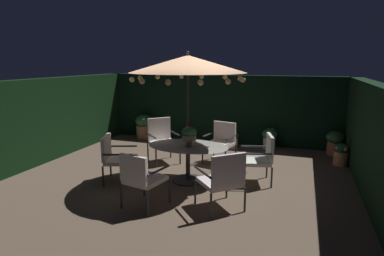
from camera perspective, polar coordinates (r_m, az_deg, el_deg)
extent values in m
cube|color=brown|center=(6.84, -1.83, -8.78)|extent=(7.43, 6.92, 0.02)
cube|color=black|center=(9.67, 5.15, 3.46)|extent=(7.43, 0.30, 2.00)
cube|color=black|center=(8.49, -24.98, 1.23)|extent=(0.30, 6.92, 2.00)
cube|color=black|center=(6.27, 30.22, -2.71)|extent=(0.30, 6.92, 2.00)
cylinder|color=#2C2C32|center=(6.64, -0.71, -9.21)|extent=(0.65, 0.65, 0.03)
cylinder|color=#2C2C32|center=(6.53, -0.72, -6.38)|extent=(0.09, 0.09, 0.72)
ellipsoid|color=#AEADA1|center=(6.42, -0.72, -3.20)|extent=(1.64, 1.13, 0.03)
cylinder|color=#312B2F|center=(6.32, -0.73, 0.42)|extent=(0.06, 0.06, 2.30)
cone|color=tan|center=(6.20, -0.76, 11.33)|extent=(2.25, 2.25, 0.33)
sphere|color=#312B2F|center=(6.20, -0.77, 13.20)|extent=(0.07, 0.07, 0.07)
sphere|color=#F9DB8C|center=(5.98, 9.03, 8.46)|extent=(0.10, 0.10, 0.10)
sphere|color=#F9DB8C|center=(6.49, 8.51, 8.74)|extent=(0.10, 0.10, 0.10)
sphere|color=#F9DB8C|center=(6.95, 5.89, 9.00)|extent=(0.10, 0.10, 0.10)
sphere|color=#F9DB8C|center=(7.22, 1.73, 9.16)|extent=(0.10, 0.10, 0.10)
sphere|color=#F9DB8C|center=(7.25, -1.89, 9.17)|extent=(0.10, 0.10, 0.10)
sphere|color=#F9DB8C|center=(7.06, -6.14, 9.04)|extent=(0.10, 0.10, 0.10)
sphere|color=#F9DB8C|center=(6.68, -9.24, 8.80)|extent=(0.10, 0.10, 0.10)
sphere|color=#F9DB8C|center=(6.06, -10.62, 8.46)|extent=(0.10, 0.10, 0.10)
sphere|color=#F9DB8C|center=(5.55, -8.88, 8.22)|extent=(0.10, 0.10, 0.10)
sphere|color=#F9DB8C|center=(5.21, -4.27, 8.11)|extent=(0.10, 0.10, 0.10)
sphere|color=#F9DB8C|center=(5.18, 1.52, 8.11)|extent=(0.10, 0.10, 0.10)
sphere|color=#F9DB8C|center=(5.44, 6.45, 8.22)|extent=(0.10, 0.10, 0.10)
cylinder|color=#8B704D|center=(6.28, -0.53, -2.75)|extent=(0.13, 0.13, 0.14)
cylinder|color=#896F52|center=(6.25, -0.53, -1.68)|extent=(0.28, 0.28, 0.10)
ellipsoid|color=#2F6E3F|center=(6.22, -0.53, -0.64)|extent=(0.29, 0.29, 0.18)
sphere|color=#B93788|center=(6.21, -0.53, -0.05)|extent=(0.10, 0.10, 0.10)
cylinder|color=#2B3230|center=(5.56, 0.57, -11.35)|extent=(0.04, 0.04, 0.42)
cylinder|color=#2B3230|center=(5.82, 6.18, -10.34)|extent=(0.04, 0.04, 0.42)
cylinder|color=#2B3230|center=(5.07, 3.39, -13.76)|extent=(0.04, 0.04, 0.42)
cylinder|color=#2B3230|center=(5.35, 9.39, -12.49)|extent=(0.04, 0.04, 0.42)
cube|color=silver|center=(5.35, 4.93, -9.54)|extent=(0.83, 0.83, 0.07)
cube|color=silver|center=(5.01, 6.55, -7.50)|extent=(0.47, 0.44, 0.51)
cylinder|color=#2B3230|center=(5.14, 1.94, -7.86)|extent=(0.41, 0.44, 0.04)
cylinder|color=#2B3230|center=(5.42, 7.85, -6.93)|extent=(0.41, 0.44, 0.04)
cylinder|color=#2C3133|center=(6.32, 8.88, -8.63)|extent=(0.04, 0.04, 0.41)
cylinder|color=#2C3133|center=(6.85, 8.47, -7.00)|extent=(0.04, 0.04, 0.41)
cylinder|color=#2C3133|center=(6.40, 13.98, -8.59)|extent=(0.04, 0.04, 0.41)
cylinder|color=#2C3133|center=(6.92, 13.17, -6.99)|extent=(0.04, 0.04, 0.41)
cube|color=silver|center=(6.54, 11.21, -5.80)|extent=(0.68, 0.67, 0.07)
cube|color=silver|center=(6.50, 13.68, -3.38)|extent=(0.20, 0.53, 0.50)
cylinder|color=#2C3133|center=(6.21, 11.62, -4.55)|extent=(0.53, 0.18, 0.04)
cylinder|color=#2C3133|center=(6.74, 10.99, -3.21)|extent=(0.53, 0.18, 0.04)
cylinder|color=#2F292C|center=(7.32, 5.94, -5.58)|extent=(0.04, 0.04, 0.44)
cylinder|color=#2F292C|center=(7.59, 1.89, -4.87)|extent=(0.04, 0.04, 0.44)
cylinder|color=#2F292C|center=(7.78, 7.76, -4.55)|extent=(0.04, 0.04, 0.44)
cylinder|color=#2F292C|center=(8.04, 3.88, -3.93)|extent=(0.04, 0.04, 0.44)
cube|color=beige|center=(7.61, 4.90, -2.89)|extent=(0.69, 0.66, 0.07)
cube|color=beige|center=(7.77, 5.83, -0.58)|extent=(0.57, 0.19, 0.46)
cylinder|color=#2F292C|center=(7.43, 6.96, -1.69)|extent=(0.16, 0.52, 0.04)
cylinder|color=#2F292C|center=(7.70, 2.95, -1.14)|extent=(0.16, 0.52, 0.04)
cylinder|color=#2A2B32|center=(7.60, -2.13, -4.82)|extent=(0.04, 0.04, 0.44)
cylinder|color=#2A2B32|center=(7.39, -6.40, -5.39)|extent=(0.04, 0.04, 0.44)
cylinder|color=#2A2B32|center=(8.12, -3.81, -3.76)|extent=(0.04, 0.04, 0.44)
cylinder|color=#2A2B32|center=(7.92, -7.85, -4.25)|extent=(0.04, 0.04, 0.44)
cube|color=silver|center=(7.68, -5.08, -2.70)|extent=(0.82, 0.82, 0.07)
cube|color=silver|center=(7.87, -5.86, -0.11)|extent=(0.45, 0.45, 0.53)
cylinder|color=#2A2B32|center=(7.74, -3.03, -0.93)|extent=(0.42, 0.41, 0.04)
cylinder|color=#2A2B32|center=(7.53, -7.24, -1.37)|extent=(0.42, 0.41, 0.04)
cylinder|color=#322B2F|center=(6.94, -9.53, -6.74)|extent=(0.04, 0.04, 0.41)
cylinder|color=#322B2F|center=(6.36, -10.34, -8.51)|extent=(0.04, 0.04, 0.41)
cylinder|color=#322B2F|center=(7.05, -14.29, -6.66)|extent=(0.04, 0.04, 0.41)
cylinder|color=#322B2F|center=(6.48, -15.52, -8.38)|extent=(0.04, 0.04, 0.41)
cube|color=silver|center=(6.63, -12.51, -5.56)|extent=(0.75, 0.76, 0.07)
cube|color=silver|center=(6.62, -15.01, -3.32)|extent=(0.26, 0.58, 0.46)
cylinder|color=#322B2F|center=(6.87, -12.09, -3.18)|extent=(0.54, 0.23, 0.04)
cylinder|color=#322B2F|center=(6.28, -13.14, -4.64)|extent=(0.54, 0.23, 0.04)
cylinder|color=#2A2932|center=(5.93, -8.53, -9.94)|extent=(0.04, 0.04, 0.43)
cylinder|color=#2A2932|center=(5.61, -4.01, -11.13)|extent=(0.04, 0.04, 0.43)
cylinder|color=#2A2932|center=(5.52, -12.49, -11.77)|extent=(0.04, 0.04, 0.43)
cylinder|color=#2A2932|center=(5.18, -7.85, -13.23)|extent=(0.04, 0.04, 0.43)
cube|color=silver|center=(5.46, -8.29, -9.07)|extent=(0.66, 0.68, 0.07)
cube|color=silver|center=(5.17, -10.37, -7.26)|extent=(0.54, 0.17, 0.46)
cylinder|color=#2A2932|center=(5.56, -10.61, -6.45)|extent=(0.15, 0.56, 0.04)
cylinder|color=#2A2932|center=(5.22, -5.95, -7.52)|extent=(0.15, 0.56, 0.04)
cylinder|color=#AF6F4D|center=(8.30, 24.95, -4.90)|extent=(0.33, 0.33, 0.33)
ellipsoid|color=#164526|center=(8.24, 25.10, -3.23)|extent=(0.30, 0.30, 0.21)
sphere|color=orange|center=(8.24, 26.00, -3.08)|extent=(0.06, 0.06, 0.06)
sphere|color=orange|center=(8.35, 25.11, -2.76)|extent=(0.07, 0.07, 0.07)
sphere|color=orange|center=(8.28, 24.70, -2.90)|extent=(0.07, 0.07, 0.07)
sphere|color=orange|center=(8.18, 24.46, -3.27)|extent=(0.10, 0.10, 0.10)
sphere|color=orange|center=(8.14, 25.61, -3.42)|extent=(0.10, 0.10, 0.10)
cylinder|color=#AA6342|center=(9.13, 24.00, -3.33)|extent=(0.38, 0.38, 0.34)
ellipsoid|color=#27532C|center=(9.06, 24.15, -1.53)|extent=(0.45, 0.45, 0.31)
sphere|color=#CC2244|center=(9.05, 24.98, -1.19)|extent=(0.10, 0.10, 0.10)
sphere|color=#C32E41|center=(9.16, 24.39, -1.21)|extent=(0.10, 0.10, 0.10)
sphere|color=#C3273D|center=(9.08, 23.61, -0.80)|extent=(0.08, 0.08, 0.08)
sphere|color=#CD3B3B|center=(8.92, 23.59, -1.35)|extent=(0.10, 0.10, 0.10)
sphere|color=red|center=(8.97, 24.56, -1.67)|extent=(0.08, 0.08, 0.08)
cylinder|color=beige|center=(9.17, 13.55, -2.68)|extent=(0.34, 0.34, 0.31)
ellipsoid|color=#2F6735|center=(9.11, 13.64, -1.04)|extent=(0.41, 0.41, 0.29)
sphere|color=#B0387D|center=(9.11, 14.67, -1.02)|extent=(0.08, 0.08, 0.08)
sphere|color=#B14385|center=(9.22, 14.12, -0.29)|extent=(0.11, 0.11, 0.11)
sphere|color=#AA3C74|center=(9.17, 13.45, -0.37)|extent=(0.10, 0.10, 0.10)
sphere|color=#A3437D|center=(9.07, 13.00, -0.53)|extent=(0.07, 0.07, 0.07)
sphere|color=#BC3981|center=(8.97, 13.19, -0.93)|extent=(0.06, 0.06, 0.06)
sphere|color=#B74277|center=(8.98, 14.00, -0.94)|extent=(0.07, 0.07, 0.07)
cylinder|color=#9F6445|center=(10.27, -8.47, -0.64)|extent=(0.50, 0.50, 0.41)
ellipsoid|color=#2C6635|center=(10.20, -8.53, 1.30)|extent=(0.54, 0.54, 0.38)
sphere|color=silver|center=(10.16, -7.80, 1.37)|extent=(0.08, 0.08, 0.08)
sphere|color=silver|center=(10.26, -7.76, 1.42)|extent=(0.10, 0.10, 0.10)
sphere|color=silver|center=(10.36, -8.48, 1.82)|extent=(0.11, 0.11, 0.11)
sphere|color=silver|center=(10.29, -9.10, 1.54)|extent=(0.10, 0.10, 0.10)
sphere|color=beige|center=(10.10, -9.14, 1.84)|extent=(0.06, 0.06, 0.06)
sphere|color=beige|center=(9.97, -8.57, 1.61)|extent=(0.07, 0.07, 0.07)
cylinder|color=beige|center=(9.06, 7.06, -2.72)|extent=(0.33, 0.33, 0.27)
ellipsoid|color=#20421D|center=(9.01, 7.10, -1.24)|extent=(0.38, 0.38, 0.26)
sphere|color=#BC4079|center=(8.97, 7.77, -1.09)|extent=(0.10, 0.10, 0.10)
sphere|color=#BA4487|center=(9.12, 7.55, -0.90)|extent=(0.08, 0.08, 0.08)
sphere|color=#BF3C71|center=(9.10, 6.79, -1.08)|extent=(0.07, 0.07, 0.07)
sphere|color=#B1318B|center=(8.92, 6.47, -1.17)|extent=(0.08, 0.08, 0.08)
sphere|color=#B02C80|center=(8.88, 7.01, -1.36)|extent=(0.07, 0.07, 0.07)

